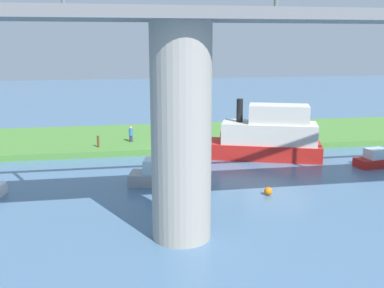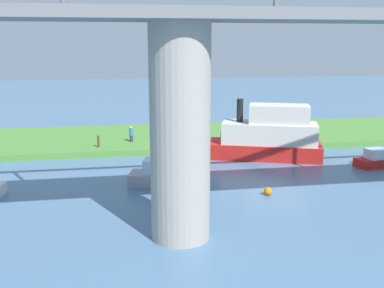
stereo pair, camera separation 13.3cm
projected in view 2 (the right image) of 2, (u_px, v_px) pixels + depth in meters
ground_plane at (187, 154)px, 37.87m from camera, size 160.00×160.00×0.00m
grassy_bank at (177, 137)px, 43.59m from camera, size 80.00×12.00×0.50m
bridge_pylon at (180, 134)px, 20.73m from camera, size 2.79×2.79×10.10m
bridge_span at (179, 9)px, 19.51m from camera, size 71.12×4.30×3.25m
person_on_bank at (131, 134)px, 40.12m from camera, size 0.40×0.40×1.39m
mooring_post at (98, 141)px, 38.06m from camera, size 0.20×0.20×0.99m
pontoon_yellow at (267, 137)px, 36.27m from camera, size 9.81×6.04×4.76m
riverboat_paddlewheel at (166, 176)px, 29.68m from camera, size 5.39×2.97×1.70m
motorboat_white at (380, 160)px, 34.10m from camera, size 4.29×2.05×1.37m
marker_buoy at (268, 191)px, 27.69m from camera, size 0.50×0.50×0.50m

